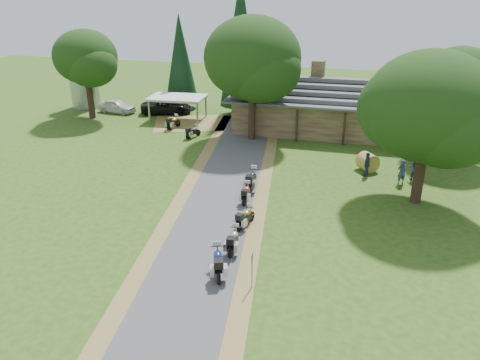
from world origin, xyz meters
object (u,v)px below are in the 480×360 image
(car_dark_suv, at_px, (166,103))
(motorcycle_row_c, at_px, (245,217))
(motorcycle_row_b, at_px, (234,239))
(motorcycle_carport_a, at_px, (173,122))
(silo, at_px, (84,79))
(motorcycle_carport_b, at_px, (193,131))
(hay_bale, at_px, (368,162))
(lodge, at_px, (348,105))
(motorcycle_row_e, at_px, (252,179))
(carport, at_px, (178,108))
(motorcycle_row_a, at_px, (218,261))
(car_white_sedan, at_px, (117,105))
(motorcycle_row_d, at_px, (246,192))

(car_dark_suv, bearing_deg, motorcycle_row_c, -166.56)
(motorcycle_row_b, xyz_separation_m, motorcycle_carport_a, (-11.50, 19.90, 0.01))
(silo, distance_m, motorcycle_carport_a, 13.99)
(silo, height_order, motorcycle_carport_b, silo)
(motorcycle_carport_a, relative_size, hay_bale, 1.42)
(lodge, bearing_deg, motorcycle_row_e, -108.91)
(motorcycle_row_e, bearing_deg, car_dark_suv, 36.82)
(silo, bearing_deg, motorcycle_row_c, -43.27)
(carport, xyz_separation_m, motorcycle_row_a, (12.11, -25.20, -0.49))
(motorcycle_row_b, xyz_separation_m, hay_bale, (6.45, 13.33, 0.03))
(motorcycle_carport_b, bearing_deg, silo, 85.40)
(lodge, height_order, hay_bale, lodge)
(silo, distance_m, motorcycle_carport_b, 17.44)
(motorcycle_row_c, relative_size, hay_bale, 1.32)
(carport, relative_size, car_white_sedan, 1.04)
(motorcycle_row_a, xyz_separation_m, motorcycle_row_d, (-0.70, 8.13, -0.10))
(lodge, xyz_separation_m, motorcycle_carport_b, (-13.07, -5.73, -1.88))
(motorcycle_row_e, xyz_separation_m, hay_bale, (7.39, 5.45, -0.06))
(motorcycle_row_a, height_order, motorcycle_row_e, motorcycle_row_e)
(motorcycle_row_e, height_order, hay_bale, motorcycle_row_e)
(lodge, bearing_deg, motorcycle_row_d, -106.53)
(lodge, xyz_separation_m, car_dark_suv, (-18.80, 1.68, -1.33))
(motorcycle_row_a, bearing_deg, carport, 5.85)
(motorcycle_row_c, bearing_deg, motorcycle_row_e, 24.32)
(motorcycle_row_c, bearing_deg, motorcycle_row_b, -164.31)
(silo, xyz_separation_m, car_white_sedan, (4.51, -1.35, -2.23))
(carport, height_order, motorcycle_carport_b, carport)
(motorcycle_row_c, bearing_deg, hay_bale, -16.64)
(motorcycle_row_b, bearing_deg, silo, 39.50)
(carport, bearing_deg, motorcycle_row_c, -62.67)
(motorcycle_row_c, relative_size, motorcycle_row_e, 0.83)
(hay_bale, bearing_deg, motorcycle_carport_b, 164.04)
(motorcycle_carport_a, bearing_deg, carport, 25.77)
(motorcycle_row_e, xyz_separation_m, motorcycle_carport_a, (-10.56, 12.02, -0.08))
(car_white_sedan, height_order, motorcycle_row_e, car_white_sedan)
(motorcycle_row_c, bearing_deg, car_dark_suv, 47.29)
(lodge, height_order, motorcycle_row_d, lodge)
(car_dark_suv, relative_size, motorcycle_row_c, 3.35)
(hay_bale, bearing_deg, car_white_sedan, 157.81)
(motorcycle_row_d, height_order, motorcycle_row_e, motorcycle_row_e)
(motorcycle_carport_a, xyz_separation_m, motorcycle_carport_b, (2.80, -2.24, -0.07))
(silo, xyz_separation_m, motorcycle_row_d, (23.33, -19.44, -2.51))
(lodge, height_order, silo, silo)
(lodge, bearing_deg, silo, 176.12)
(motorcycle_row_c, xyz_separation_m, motorcycle_carport_a, (-11.45, 17.26, 0.05))
(motorcycle_row_c, height_order, hay_bale, hay_bale)
(motorcycle_row_d, bearing_deg, motorcycle_row_a, -179.38)
(carport, distance_m, motorcycle_row_c, 23.71)
(motorcycle_row_a, distance_m, hay_bale, 16.91)
(car_white_sedan, xyz_separation_m, motorcycle_row_d, (18.82, -18.08, -0.28))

